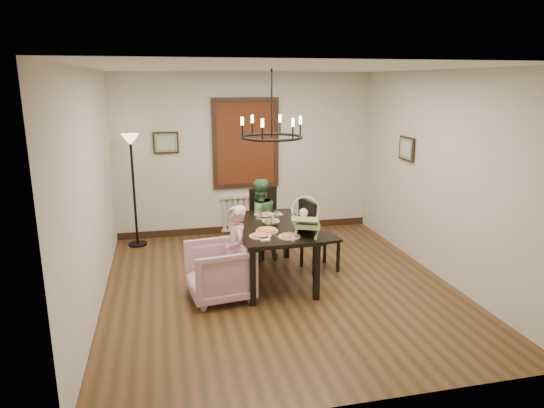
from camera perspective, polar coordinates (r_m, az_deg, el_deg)
name	(u,v)px	position (r m, az deg, el deg)	size (l,w,h in m)	color
room_shell	(273,178)	(6.46, 0.11, 3.12)	(4.51, 5.00, 2.81)	brown
dining_table	(272,231)	(6.54, -0.04, -3.24)	(0.94, 1.65, 0.77)	black
chair_far	(269,222)	(7.50, -0.39, -2.18)	(0.46, 0.46, 1.05)	black
chair_right	(320,234)	(6.95, 5.69, -3.52)	(0.47, 0.47, 1.07)	black
armchair	(219,271)	(6.12, -6.22, -7.87)	(0.76, 0.78, 0.71)	#D3A1B5
elderly_woman	(236,259)	(6.09, -4.21, -6.53)	(0.36, 0.23, 0.98)	#E2A0AF
seated_man	(259,227)	(7.29, -1.54, -2.71)	(0.51, 0.40, 1.04)	#457445
baby_bouncer	(306,222)	(6.07, 4.07, -2.12)	(0.38, 0.52, 0.34)	#B9DA96
salad_bowl	(271,222)	(6.53, -0.15, -2.15)	(0.28, 0.28, 0.07)	white
pizza_platter	(267,230)	(6.23, -0.60, -3.13)	(0.28, 0.28, 0.04)	tan
drinking_glass	(269,222)	(6.39, -0.36, -2.17)	(0.07, 0.07, 0.15)	silver
window_blinds	(246,143)	(8.45, -3.11, 7.12)	(1.00, 0.03, 1.40)	maroon
radiator	(246,213)	(8.71, -3.02, -1.04)	(0.92, 0.12, 0.62)	silver
picture_back	(166,143)	(8.33, -12.38, 7.06)	(0.42, 0.03, 0.36)	black
picture_right	(406,149)	(7.69, 15.54, 6.29)	(0.42, 0.03, 0.36)	black
floor_lamp	(134,192)	(8.16, -15.92, 1.34)	(0.30, 0.30, 1.80)	black
chandelier	(272,137)	(6.27, -0.04, 7.87)	(0.80, 0.80, 0.04)	black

